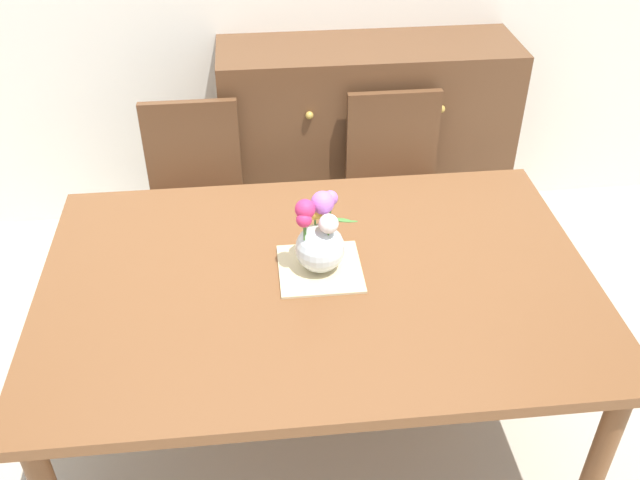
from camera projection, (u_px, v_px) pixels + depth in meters
ground_plane at (318, 427)px, 2.72m from camera, size 12.00×12.00×0.00m
dining_table at (318, 294)px, 2.32m from camera, size 1.78×1.19×0.75m
chair_left at (195, 191)px, 3.12m from camera, size 0.42×0.42×0.90m
chair_right at (395, 180)px, 3.20m from camera, size 0.42×0.42×0.90m
dresser at (365, 142)px, 3.52m from camera, size 1.40×0.47×1.00m
placemat at (320, 269)px, 2.31m from camera, size 0.27×0.27×0.01m
flower_vase at (320, 239)px, 2.24m from camera, size 0.21×0.17×0.27m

